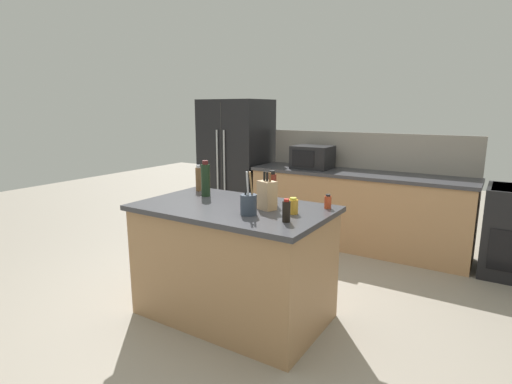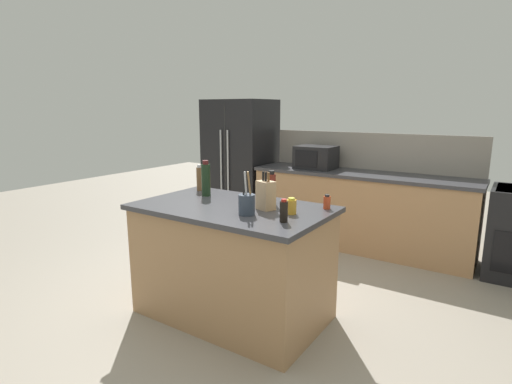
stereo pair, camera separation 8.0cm
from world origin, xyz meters
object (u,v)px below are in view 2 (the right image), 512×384
vinegar_bottle (272,188)px  soy_sauce_bottle (284,211)px  microwave (316,157)px  pepper_grinder (199,179)px  wine_bottle (206,179)px  knife_block (266,195)px  spice_jar_paprika (327,202)px  refrigerator (240,163)px  honey_jar (291,206)px  utensil_crock (247,204)px

vinegar_bottle → soy_sauce_bottle: size_ratio=1.69×
microwave → pepper_grinder: (-0.31, -1.89, -0.03)m
soy_sauce_bottle → wine_bottle: 1.04m
microwave → pepper_grinder: microwave is taller
microwave → pepper_grinder: bearing=-99.3°
microwave → wine_bottle: (-0.10, -2.03, 0.00)m
knife_block → spice_jar_paprika: size_ratio=2.59×
vinegar_bottle → wine_bottle: wine_bottle is taller
spice_jar_paprika → microwave: bearing=117.4°
pepper_grinder → wine_bottle: 0.25m
refrigerator → spice_jar_paprika: bearing=-41.2°
refrigerator → honey_jar: size_ratio=15.10×
vinegar_bottle → soy_sauce_bottle: bearing=-49.9°
microwave → soy_sauce_bottle: size_ratio=3.02×
wine_bottle → utensil_crock: bearing=-26.2°
utensil_crock → wine_bottle: utensil_crock is taller
knife_block → wine_bottle: 0.71m
knife_block → soy_sauce_bottle: (0.29, -0.23, -0.04)m
microwave → utensil_crock: utensil_crock is taller
utensil_crock → soy_sauce_bottle: bearing=-3.5°
honey_jar → wine_bottle: wine_bottle is taller
microwave → utensil_crock: bearing=-76.7°
refrigerator → knife_block: (1.82, -2.20, 0.14)m
refrigerator → utensil_crock: 3.00m
knife_block → utensil_crock: 0.21m
refrigerator → utensil_crock: refrigerator is taller
honey_jar → soy_sauce_bottle: soy_sauce_bottle is taller
utensil_crock → microwave: bearing=103.3°
knife_block → soy_sauce_bottle: 0.37m
refrigerator → vinegar_bottle: refrigerator is taller
microwave → soy_sauce_bottle: 2.53m
honey_jar → soy_sauce_bottle: 0.23m
knife_block → vinegar_bottle: 0.19m
pepper_grinder → soy_sauce_bottle: pepper_grinder is taller
microwave → honey_jar: 2.31m
utensil_crock → honey_jar: 0.33m
refrigerator → vinegar_bottle: bearing=-48.9°
soy_sauce_bottle → utensil_crock: bearing=176.5°
pepper_grinder → spice_jar_paprika: pepper_grinder is taller
knife_block → spice_jar_paprika: 0.48m
refrigerator → microwave: (1.23, -0.05, 0.17)m
microwave → wine_bottle: wine_bottle is taller
pepper_grinder → spice_jar_paprika: 1.28m
vinegar_bottle → soy_sauce_bottle: 0.54m
knife_block → wine_bottle: bearing=-169.8°
honey_jar → spice_jar_paprika: honey_jar is taller
microwave → vinegar_bottle: size_ratio=1.79×
pepper_grinder → wine_bottle: size_ratio=0.77×
wine_bottle → microwave: bearing=87.1°
knife_block → honey_jar: size_ratio=2.40×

